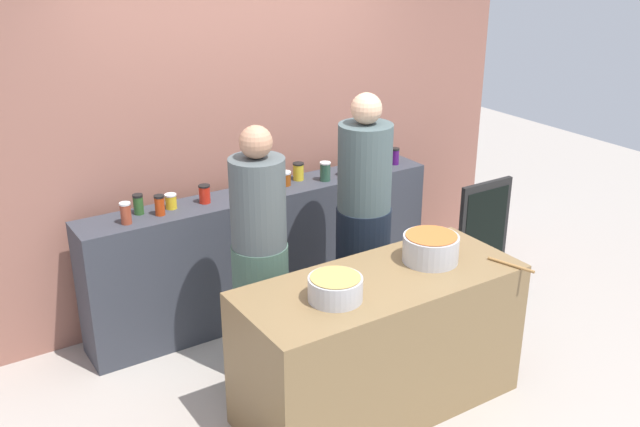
{
  "coord_description": "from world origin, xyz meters",
  "views": [
    {
      "loc": [
        -2.29,
        -3.21,
        2.78
      ],
      "look_at": [
        0.0,
        0.35,
        1.05
      ],
      "focal_mm": 40.65,
      "sensor_mm": 36.0,
      "label": 1
    }
  ],
  "objects_px": {
    "preserve_jar_10": "(346,168)",
    "preserve_jar_12": "(370,158)",
    "preserve_jar_0": "(126,213)",
    "cooking_pot_center": "(431,248)",
    "cook_in_cap": "(363,231)",
    "chalkboard_sign": "(483,232)",
    "wooden_spoon": "(511,265)",
    "preserve_jar_2": "(160,205)",
    "preserve_jar_7": "(285,178)",
    "preserve_jar_5": "(258,185)",
    "preserve_jar_8": "(298,171)",
    "preserve_jar_4": "(205,194)",
    "preserve_jar_6": "(272,182)",
    "preserve_jar_1": "(138,204)",
    "preserve_jar_13": "(395,156)",
    "preserve_jar_11": "(364,163)",
    "cooking_pot_left": "(335,288)",
    "cook_with_tongs": "(260,268)",
    "preserve_jar_9": "(325,171)"
  },
  "relations": [
    {
      "from": "chalkboard_sign",
      "to": "preserve_jar_13",
      "type": "bearing_deg",
      "value": 137.72
    },
    {
      "from": "preserve_jar_2",
      "to": "preserve_jar_8",
      "type": "bearing_deg",
      "value": 5.07
    },
    {
      "from": "wooden_spoon",
      "to": "chalkboard_sign",
      "type": "relative_size",
      "value": 0.35
    },
    {
      "from": "preserve_jar_7",
      "to": "preserve_jar_8",
      "type": "height_order",
      "value": "preserve_jar_8"
    },
    {
      "from": "preserve_jar_10",
      "to": "cook_with_tongs",
      "type": "height_order",
      "value": "cook_with_tongs"
    },
    {
      "from": "preserve_jar_7",
      "to": "preserve_jar_12",
      "type": "height_order",
      "value": "preserve_jar_7"
    },
    {
      "from": "preserve_jar_10",
      "to": "preserve_jar_11",
      "type": "bearing_deg",
      "value": 9.83
    },
    {
      "from": "preserve_jar_0",
      "to": "cooking_pot_center",
      "type": "xyz_separation_m",
      "value": [
        1.41,
        -1.31,
        -0.09
      ]
    },
    {
      "from": "preserve_jar_2",
      "to": "wooden_spoon",
      "type": "distance_m",
      "value": 2.26
    },
    {
      "from": "preserve_jar_6",
      "to": "cook_in_cap",
      "type": "height_order",
      "value": "cook_in_cap"
    },
    {
      "from": "chalkboard_sign",
      "to": "wooden_spoon",
      "type": "bearing_deg",
      "value": -129.98
    },
    {
      "from": "preserve_jar_5",
      "to": "preserve_jar_12",
      "type": "relative_size",
      "value": 1.28
    },
    {
      "from": "preserve_jar_13",
      "to": "preserve_jar_5",
      "type": "bearing_deg",
      "value": -179.94
    },
    {
      "from": "preserve_jar_11",
      "to": "wooden_spoon",
      "type": "height_order",
      "value": "preserve_jar_11"
    },
    {
      "from": "preserve_jar_8",
      "to": "preserve_jar_10",
      "type": "distance_m",
      "value": 0.37
    },
    {
      "from": "preserve_jar_0",
      "to": "preserve_jar_4",
      "type": "height_order",
      "value": "preserve_jar_0"
    },
    {
      "from": "cook_in_cap",
      "to": "cooking_pot_left",
      "type": "bearing_deg",
      "value": -133.89
    },
    {
      "from": "preserve_jar_12",
      "to": "preserve_jar_8",
      "type": "bearing_deg",
      "value": -179.46
    },
    {
      "from": "preserve_jar_4",
      "to": "preserve_jar_7",
      "type": "relative_size",
      "value": 1.22
    },
    {
      "from": "preserve_jar_6",
      "to": "preserve_jar_12",
      "type": "relative_size",
      "value": 1.19
    },
    {
      "from": "preserve_jar_1",
      "to": "preserve_jar_10",
      "type": "relative_size",
      "value": 1.18
    },
    {
      "from": "preserve_jar_4",
      "to": "cooking_pot_left",
      "type": "distance_m",
      "value": 1.47
    },
    {
      "from": "preserve_jar_8",
      "to": "preserve_jar_2",
      "type": "bearing_deg",
      "value": -174.93
    },
    {
      "from": "preserve_jar_0",
      "to": "chalkboard_sign",
      "type": "bearing_deg",
      "value": -9.77
    },
    {
      "from": "preserve_jar_10",
      "to": "preserve_jar_12",
      "type": "height_order",
      "value": "preserve_jar_10"
    },
    {
      "from": "wooden_spoon",
      "to": "preserve_jar_5",
      "type": "bearing_deg",
      "value": 115.85
    },
    {
      "from": "preserve_jar_7",
      "to": "preserve_jar_11",
      "type": "xyz_separation_m",
      "value": [
        0.69,
        -0.03,
        0.0
      ]
    },
    {
      "from": "cooking_pot_center",
      "to": "cook_with_tongs",
      "type": "xyz_separation_m",
      "value": [
        -0.81,
        0.66,
        -0.19
      ]
    },
    {
      "from": "preserve_jar_8",
      "to": "cook_with_tongs",
      "type": "bearing_deg",
      "value": -134.1
    },
    {
      "from": "preserve_jar_6",
      "to": "preserve_jar_0",
      "type": "bearing_deg",
      "value": -178.4
    },
    {
      "from": "preserve_jar_6",
      "to": "cooking_pot_center",
      "type": "distance_m",
      "value": 1.38
    },
    {
      "from": "preserve_jar_2",
      "to": "chalkboard_sign",
      "type": "relative_size",
      "value": 0.16
    },
    {
      "from": "wooden_spoon",
      "to": "preserve_jar_1",
      "type": "bearing_deg",
      "value": 133.28
    },
    {
      "from": "preserve_jar_5",
      "to": "cooking_pot_center",
      "type": "xyz_separation_m",
      "value": [
        0.45,
        -1.34,
        -0.08
      ]
    },
    {
      "from": "preserve_jar_4",
      "to": "chalkboard_sign",
      "type": "relative_size",
      "value": 0.15
    },
    {
      "from": "preserve_jar_12",
      "to": "chalkboard_sign",
      "type": "relative_size",
      "value": 0.12
    },
    {
      "from": "preserve_jar_1",
      "to": "preserve_jar_13",
      "type": "distance_m",
      "value": 2.07
    },
    {
      "from": "preserve_jar_9",
      "to": "cooking_pot_left",
      "type": "xyz_separation_m",
      "value": [
        -0.85,
        -1.4,
        -0.11
      ]
    },
    {
      "from": "preserve_jar_2",
      "to": "preserve_jar_13",
      "type": "height_order",
      "value": "preserve_jar_2"
    },
    {
      "from": "preserve_jar_6",
      "to": "cooking_pot_center",
      "type": "bearing_deg",
      "value": -76.26
    },
    {
      "from": "preserve_jar_1",
      "to": "preserve_jar_12",
      "type": "bearing_deg",
      "value": 0.34
    },
    {
      "from": "preserve_jar_9",
      "to": "preserve_jar_10",
      "type": "bearing_deg",
      "value": 1.65
    },
    {
      "from": "preserve_jar_12",
      "to": "preserve_jar_5",
      "type": "bearing_deg",
      "value": -174.36
    },
    {
      "from": "preserve_jar_2",
      "to": "preserve_jar_12",
      "type": "relative_size",
      "value": 1.37
    },
    {
      "from": "preserve_jar_10",
      "to": "wooden_spoon",
      "type": "distance_m",
      "value": 1.64
    },
    {
      "from": "cook_with_tongs",
      "to": "cooking_pot_center",
      "type": "bearing_deg",
      "value": -39.23
    },
    {
      "from": "preserve_jar_4",
      "to": "preserve_jar_6",
      "type": "distance_m",
      "value": 0.51
    },
    {
      "from": "preserve_jar_11",
      "to": "cooking_pot_left",
      "type": "distance_m",
      "value": 1.9
    },
    {
      "from": "preserve_jar_2",
      "to": "preserve_jar_7",
      "type": "xyz_separation_m",
      "value": [
        0.98,
        0.05,
        -0.02
      ]
    },
    {
      "from": "preserve_jar_10",
      "to": "cook_in_cap",
      "type": "xyz_separation_m",
      "value": [
        -0.27,
        -0.6,
        -0.23
      ]
    }
  ]
}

